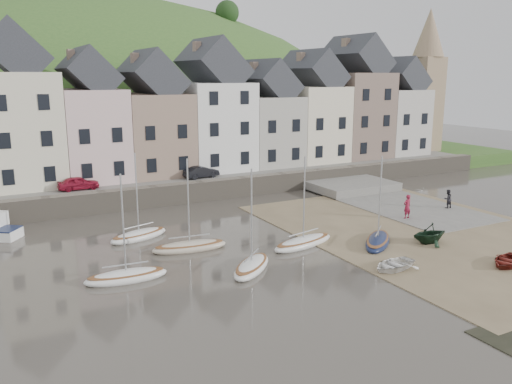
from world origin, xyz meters
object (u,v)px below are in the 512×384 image
car_left (78,183)px  rowboat_red (508,261)px  sailboat_0 (139,235)px  rowboat_green (430,233)px  person_red (407,206)px  car_right (201,172)px  rowboat_white (394,264)px  person_dark (448,199)px

car_left → rowboat_red: bearing=-143.2°
sailboat_0 → rowboat_red: sailboat_0 is taller
rowboat_green → rowboat_red: 5.45m
car_left → sailboat_0: bearing=-169.4°
rowboat_green → rowboat_red: (0.94, -5.36, -0.40)m
person_red → car_right: bearing=-58.8°
person_red → car_left: bearing=-38.7°
rowboat_white → rowboat_red: rowboat_white is taller
sailboat_0 → rowboat_green: size_ratio=2.34×
person_red → person_dark: size_ratio=1.19×
rowboat_white → person_red: person_red is taller
rowboat_red → car_right: car_right is taller
rowboat_red → rowboat_green: bearing=172.7°
rowboat_white → car_right: size_ratio=0.87×
rowboat_green → person_dark: person_dark is taller
sailboat_0 → rowboat_white: (11.57, -13.09, 0.11)m
sailboat_0 → person_dark: 26.03m
car_left → car_right: (11.38, 0.00, -0.02)m
person_dark → rowboat_green: bearing=37.5°
rowboat_red → car_left: car_left is taller
person_red → car_left: car_left is taller
sailboat_0 → rowboat_red: size_ratio=2.12×
person_red → car_right: size_ratio=0.56×
rowboat_white → car_right: (-2.25, 24.19, 1.80)m
sailboat_0 → rowboat_white: bearing=-48.5°
person_red → rowboat_white: bearing=39.9°
rowboat_white → person_red: bearing=124.4°
sailboat_0 → rowboat_red: 24.04m
sailboat_0 → person_red: (20.23, -5.13, 0.82)m
car_right → car_left: bearing=82.2°
car_right → person_dark: bearing=-141.1°
rowboat_white → rowboat_green: 6.18m
rowboat_white → sailboat_0: bearing=-146.8°
car_right → rowboat_red: bearing=-169.8°
person_dark → car_left: size_ratio=0.47×
rowboat_white → car_left: size_ratio=0.87×
car_left → car_right: 11.38m
rowboat_green → person_red: size_ratio=1.40×
sailboat_0 → person_dark: (25.66, -4.31, 0.66)m
rowboat_green → car_right: (-7.83, 21.57, 1.40)m
rowboat_red → person_dark: size_ratio=1.86×
rowboat_green → rowboat_red: bearing=14.5°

